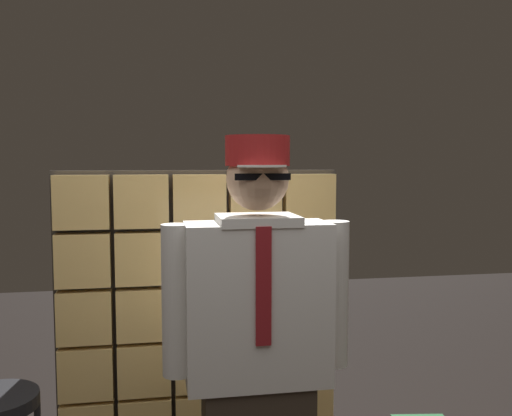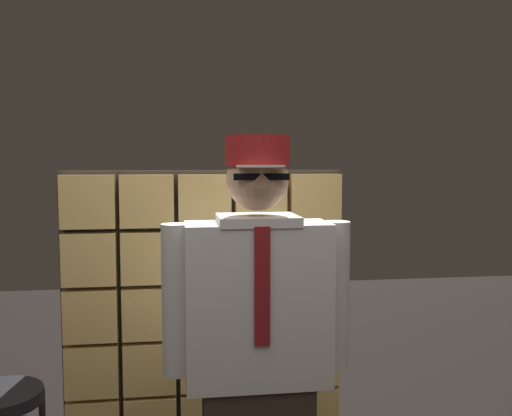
{
  "view_description": "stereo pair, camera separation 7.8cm",
  "coord_description": "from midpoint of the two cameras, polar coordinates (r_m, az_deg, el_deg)",
  "views": [
    {
      "loc": [
        -0.21,
        -1.56,
        1.71
      ],
      "look_at": [
        0.16,
        0.47,
        1.53
      ],
      "focal_mm": 39.13,
      "sensor_mm": 36.0,
      "label": 1
    },
    {
      "loc": [
        -0.13,
        -1.58,
        1.71
      ],
      "look_at": [
        0.16,
        0.47,
        1.53
      ],
      "focal_mm": 39.13,
      "sensor_mm": 36.0,
      "label": 2
    }
  ],
  "objects": [
    {
      "name": "glass_block_wall",
      "position": [
        2.88,
        -6.5,
        -13.1
      ],
      "size": [
        1.41,
        0.1,
        1.68
      ],
      "color": "#F2C672",
      "rests_on": "ground"
    },
    {
      "name": "standing_person",
      "position": [
        2.2,
        -0.91,
        -15.6
      ],
      "size": [
        0.71,
        0.3,
        1.8
      ],
      "rotation": [
        0.0,
        0.0,
        -0.0
      ],
      "color": "#382D23",
      "rests_on": "ground"
    }
  ]
}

